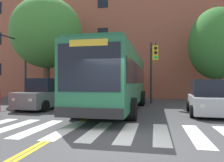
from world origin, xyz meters
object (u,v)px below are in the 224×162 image
city_bus (117,79)px  traffic_light_overhead (153,63)px  traffic_light_far_corner (13,56)px  street_tree_curbside_small (47,33)px  car_tan_behind_bus (128,88)px  car_silver_far_lane (207,99)px  street_tree_curbside_large (216,44)px  car_grey_near_lane (45,95)px

city_bus → traffic_light_overhead: bearing=56.8°
traffic_light_far_corner → city_bus: bearing=-14.8°
traffic_light_far_corner → street_tree_curbside_small: bearing=62.7°
street_tree_curbside_small → car_tan_behind_bus: bearing=30.4°
city_bus → car_silver_far_lane: bearing=-13.4°
traffic_light_overhead → street_tree_curbside_large: bearing=25.8°
car_silver_far_lane → street_tree_curbside_large: size_ratio=0.53×
car_tan_behind_bus → traffic_light_overhead: size_ratio=1.03×
city_bus → street_tree_curbside_large: (7.24, 5.77, 2.90)m
car_grey_near_lane → street_tree_curbside_small: (-2.53, 5.28, 5.23)m
traffic_light_far_corner → traffic_light_overhead: size_ratio=1.13×
car_silver_far_lane → traffic_light_overhead: bearing=121.3°
street_tree_curbside_large → traffic_light_far_corner: bearing=-167.6°
car_silver_far_lane → street_tree_curbside_small: 14.57m
street_tree_curbside_small → car_grey_near_lane: bearing=-64.4°
car_grey_near_lane → traffic_light_overhead: (6.81, 3.52, 2.28)m
city_bus → car_silver_far_lane: (4.90, -1.17, -1.05)m
car_grey_near_lane → street_tree_curbside_small: size_ratio=0.48×
car_grey_near_lane → car_tan_behind_bus: size_ratio=0.89×
city_bus → street_tree_curbside_large: size_ratio=1.49×
street_tree_curbside_large → street_tree_curbside_small: size_ratio=0.84×
street_tree_curbside_large → street_tree_curbside_small: 14.48m
car_grey_near_lane → car_silver_far_lane: (9.54, -0.96, -0.03)m
city_bus → car_silver_far_lane: 5.15m
car_tan_behind_bus → traffic_light_far_corner: size_ratio=0.91×
car_grey_near_lane → car_tan_behind_bus: (4.40, 9.35, 0.21)m
street_tree_curbside_large → car_grey_near_lane: bearing=-153.3°
traffic_light_overhead → street_tree_curbside_small: size_ratio=0.52×
car_silver_far_lane → city_bus: bearing=166.6°
traffic_light_far_corner → street_tree_curbside_small: street_tree_curbside_small is taller
car_tan_behind_bus → car_grey_near_lane: bearing=-115.2°
car_silver_far_lane → street_tree_curbside_large: street_tree_curbside_large is taller
car_tan_behind_bus → traffic_light_overhead: bearing=-67.6°
car_tan_behind_bus → street_tree_curbside_small: street_tree_curbside_small is taller
car_silver_far_lane → car_tan_behind_bus: bearing=116.5°
car_grey_near_lane → traffic_light_overhead: 8.00m
car_tan_behind_bus → street_tree_curbside_small: (-6.93, -4.07, 5.02)m
car_tan_behind_bus → street_tree_curbside_small: bearing=-149.6°
car_grey_near_lane → traffic_light_overhead: size_ratio=0.92×
traffic_light_overhead → street_tree_curbside_small: 9.95m
car_grey_near_lane → street_tree_curbside_large: (11.88, 5.98, 3.93)m
car_tan_behind_bus → street_tree_curbside_large: 9.00m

